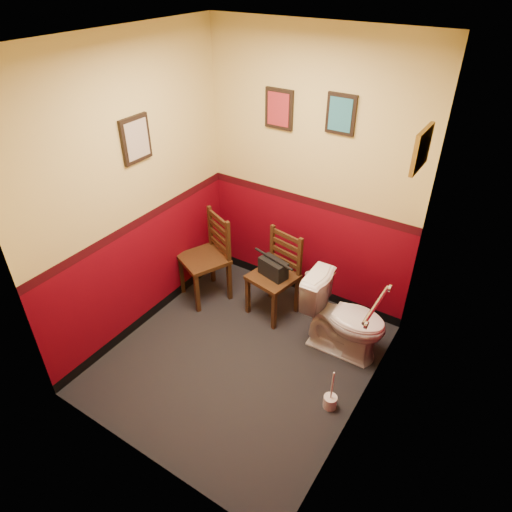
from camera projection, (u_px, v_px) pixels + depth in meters
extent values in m
cube|color=black|center=(241.00, 358.00, 4.23)|extent=(2.20, 2.40, 0.00)
cube|color=silver|center=(233.00, 40.00, 2.72)|extent=(2.20, 2.40, 0.00)
cube|color=#5B030F|center=(310.00, 178.00, 4.31)|extent=(2.20, 0.00, 2.70)
cube|color=#5B030F|center=(121.00, 323.00, 2.64)|extent=(2.20, 0.00, 2.70)
cube|color=#5B030F|center=(134.00, 198.00, 3.97)|extent=(0.00, 2.40, 2.70)
cube|color=#5B030F|center=(377.00, 280.00, 2.98)|extent=(0.00, 2.40, 2.70)
cylinder|color=silver|center=(376.00, 305.00, 3.39)|extent=(0.03, 0.50, 0.03)
cylinder|color=silver|center=(366.00, 325.00, 3.21)|extent=(0.02, 0.06, 0.06)
cylinder|color=silver|center=(390.00, 288.00, 3.56)|extent=(0.02, 0.06, 0.06)
cube|color=black|center=(279.00, 109.00, 4.12)|extent=(0.28, 0.03, 0.36)
cube|color=maroon|center=(278.00, 109.00, 4.11)|extent=(0.22, 0.01, 0.30)
cube|color=black|center=(341.00, 114.00, 3.82)|extent=(0.26, 0.03, 0.34)
cube|color=#256679|center=(340.00, 115.00, 3.81)|extent=(0.20, 0.01, 0.28)
cube|color=black|center=(136.00, 139.00, 3.75)|extent=(0.03, 0.30, 0.38)
cube|color=tan|center=(137.00, 140.00, 3.74)|extent=(0.01, 0.24, 0.31)
cube|color=olive|center=(422.00, 149.00, 3.02)|extent=(0.03, 0.34, 0.28)
cube|color=tan|center=(419.00, 149.00, 3.02)|extent=(0.01, 0.28, 0.22)
imported|color=white|center=(345.00, 318.00, 4.12)|extent=(0.78, 0.45, 0.75)
cylinder|color=silver|center=(330.00, 402.00, 3.75)|extent=(0.11, 0.11, 0.11)
cylinder|color=silver|center=(332.00, 386.00, 3.65)|extent=(0.02, 0.02, 0.32)
cube|color=#442814|center=(204.00, 259.00, 4.74)|extent=(0.59, 0.59, 0.04)
cube|color=#442814|center=(181.00, 274.00, 4.92)|extent=(0.06, 0.06, 0.48)
cube|color=#442814|center=(212.00, 263.00, 5.09)|extent=(0.06, 0.06, 0.48)
cube|color=#442814|center=(197.00, 293.00, 4.65)|extent=(0.06, 0.06, 0.48)
cube|color=#442814|center=(229.00, 281.00, 4.82)|extent=(0.06, 0.06, 0.48)
cube|color=#442814|center=(210.00, 226.00, 4.82)|extent=(0.05, 0.05, 0.48)
cube|color=#442814|center=(228.00, 243.00, 4.56)|extent=(0.05, 0.05, 0.48)
cube|color=#442814|center=(220.00, 245.00, 4.77)|extent=(0.34, 0.17, 0.05)
cube|color=#442814|center=(219.00, 236.00, 4.71)|extent=(0.34, 0.17, 0.05)
cube|color=#442814|center=(219.00, 228.00, 4.65)|extent=(0.34, 0.17, 0.05)
cube|color=#442814|center=(218.00, 219.00, 4.59)|extent=(0.34, 0.17, 0.05)
cube|color=#442814|center=(273.00, 277.00, 4.53)|extent=(0.49, 0.49, 0.04)
cube|color=#442814|center=(248.00, 295.00, 4.64)|extent=(0.05, 0.05, 0.45)
cube|color=#442814|center=(271.00, 280.00, 4.86)|extent=(0.05, 0.05, 0.45)
cube|color=#442814|center=(274.00, 311.00, 4.44)|extent=(0.05, 0.05, 0.45)
cube|color=#442814|center=(297.00, 294.00, 4.65)|extent=(0.05, 0.05, 0.45)
cube|color=#442814|center=(272.00, 244.00, 4.61)|extent=(0.05, 0.04, 0.45)
cube|color=#442814|center=(300.00, 258.00, 4.41)|extent=(0.05, 0.04, 0.45)
cube|color=#442814|center=(285.00, 261.00, 4.58)|extent=(0.34, 0.09, 0.04)
cube|color=#442814|center=(286.00, 253.00, 4.52)|extent=(0.34, 0.09, 0.04)
cube|color=#442814|center=(286.00, 245.00, 4.47)|extent=(0.34, 0.09, 0.04)
cube|color=#442814|center=(286.00, 236.00, 4.41)|extent=(0.34, 0.09, 0.04)
cube|color=black|center=(273.00, 268.00, 4.46)|extent=(0.32, 0.21, 0.18)
cylinder|color=black|center=(273.00, 259.00, 4.40)|extent=(0.25, 0.09, 0.03)
cylinder|color=silver|center=(303.00, 295.00, 4.93)|extent=(0.10, 0.10, 0.09)
cylinder|color=silver|center=(312.00, 299.00, 4.88)|extent=(0.10, 0.10, 0.09)
cylinder|color=silver|center=(308.00, 291.00, 4.85)|extent=(0.10, 0.10, 0.09)
cylinder|color=silver|center=(308.00, 285.00, 4.78)|extent=(0.10, 0.10, 0.09)
cylinder|color=silver|center=(309.00, 277.00, 4.75)|extent=(0.10, 0.10, 0.09)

